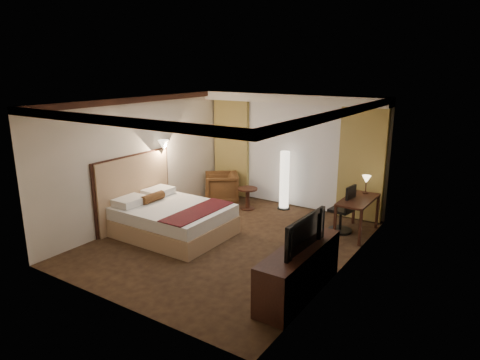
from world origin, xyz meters
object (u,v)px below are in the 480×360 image
Objects in this scene: armchair at (221,186)px; dresser at (299,271)px; side_table at (248,199)px; office_chair at (341,208)px; bed at (174,220)px; television at (299,226)px; floor_lamp at (284,180)px; desk at (357,216)px.

dresser is (3.58, -3.01, -0.03)m from armchair.
side_table is at bearing 133.30° from dresser.
side_table is 0.51× the size of office_chair.
bed is 1.11× the size of dresser.
bed is at bearing 79.12° from television.
floor_lamp reaches higher than desk.
armchair is at bearing -166.12° from floor_lamp.
television is (2.70, -2.90, 0.81)m from side_table.
side_table is at bearing 177.51° from desk.
side_table is (0.84, -0.11, -0.15)m from armchair.
side_table is 0.46× the size of television.
armchair is 0.72× the size of television.
desk is at bearing 16.06° from office_chair.
floor_lamp is at bearing 120.75° from dresser.
floor_lamp is 3.97m from dresser.
television is (3.55, -3.01, 0.66)m from armchair.
television reaches higher than bed.
bed is at bearing 166.90° from dresser.
bed is at bearing -112.50° from floor_lamp.
office_chair is (1.65, -0.66, -0.20)m from floor_lamp.
office_chair is 2.76m from dresser.
office_chair reaches higher than bed.
floor_lamp is at bearing 34.73° from side_table.
office_chair is 2.81m from television.
bed is 3.21m from dresser.
floor_lamp is 1.39× the size of office_chair.
side_table is at bearing -145.27° from floor_lamp.
armchair reaches higher than dresser.
armchair is 1.57× the size of side_table.
desk is (3.08, 2.06, 0.06)m from bed.
bed is 1.76× the size of desk.
armchair reaches higher than side_table.
bed is at bearing -136.75° from office_chair.
desk is 1.19× the size of office_chair.
floor_lamp is (0.71, 0.49, 0.45)m from side_table.
office_chair is at bearing -171.12° from desk.
bed is 2.09× the size of office_chair.
armchair is at bearing -177.75° from office_chair.
television is (1.99, -3.40, 0.36)m from floor_lamp.
bed is at bearing -146.23° from desk.
armchair reaches higher than bed.
office_chair reaches higher than armchair.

